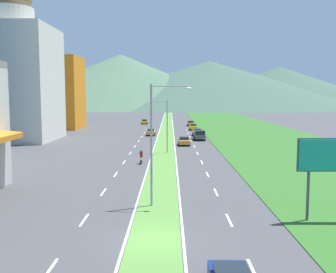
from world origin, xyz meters
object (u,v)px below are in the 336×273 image
at_px(car_0, 145,122).
at_px(street_lamp_mid, 165,122).
at_px(street_lamp_near, 156,137).
at_px(car_4, 151,132).
at_px(billboard_roadside, 335,159).
at_px(car_5, 197,132).
at_px(motorcycle_rider, 141,158).
at_px(car_1, 184,141).
at_px(pickup_truck_0, 199,135).
at_px(car_6, 191,123).
at_px(car_3, 193,127).

bearing_deg(car_0, street_lamp_mid, -173.43).
relative_size(street_lamp_near, car_4, 2.14).
relative_size(billboard_roadside, car_5, 1.35).
bearing_deg(motorcycle_rider, car_0, 3.37).
height_order(car_1, car_4, car_1).
distance_m(street_lamp_mid, pickup_truck_0, 19.09).
relative_size(car_0, motorcycle_rider, 2.00).
xyz_separation_m(car_1, car_5, (3.42, 16.22, 0.04)).
height_order(car_5, pickup_truck_0, pickup_truck_0).
bearing_deg(pickup_truck_0, car_6, 179.80).
bearing_deg(billboard_roadside, street_lamp_near, 163.87).
bearing_deg(car_5, car_4, -93.44).
distance_m(street_lamp_mid, motorcycle_rider, 10.53).
distance_m(car_3, motorcycle_rider, 50.14).
bearing_deg(street_lamp_mid, car_4, 97.34).
relative_size(car_3, motorcycle_rider, 2.26).
bearing_deg(street_lamp_near, motorcycle_rider, 97.57).
height_order(car_0, car_4, car_4).
bearing_deg(car_1, street_lamp_near, -5.33).
bearing_deg(street_lamp_mid, pickup_truck_0, 69.39).
relative_size(car_0, car_1, 0.90).
height_order(car_4, motorcycle_rider, motorcycle_rider).
xyz_separation_m(car_6, motorcycle_rider, (-9.60, -62.69, 0.00)).
height_order(car_3, car_5, car_5).
bearing_deg(car_0, car_5, -158.64).
distance_m(billboard_roadside, motorcycle_rider, 27.83).
distance_m(car_0, pickup_truck_0, 45.41).
relative_size(street_lamp_near, pickup_truck_0, 1.78).
xyz_separation_m(car_3, motorcycle_rider, (-9.57, -49.22, -0.03)).
height_order(car_1, car_5, car_5).
xyz_separation_m(street_lamp_near, car_0, (-6.73, 89.73, -4.80)).
xyz_separation_m(street_lamp_near, motorcycle_rider, (-2.60, 19.56, -4.78)).
bearing_deg(car_0, car_3, -146.82).
bearing_deg(street_lamp_mid, motorcycle_rider, -107.16).
height_order(street_lamp_near, motorcycle_rider, street_lamp_near).
bearing_deg(billboard_roadside, car_5, 95.31).
bearing_deg(street_lamp_near, car_0, 94.29).
xyz_separation_m(car_1, pickup_truck_0, (3.29, 8.01, 0.23)).
distance_m(street_lamp_near, car_5, 55.27).
xyz_separation_m(street_lamp_near, car_6, (7.00, 82.25, -4.79)).
xyz_separation_m(car_4, car_6, (10.11, 27.02, -0.02)).
relative_size(street_lamp_near, car_1, 2.17).
bearing_deg(billboard_roadside, car_0, 101.59).
bearing_deg(street_lamp_near, car_5, 82.69).
bearing_deg(car_6, car_3, -0.11).
xyz_separation_m(car_3, car_4, (-10.08, -13.55, -0.01)).
distance_m(car_0, car_4, 34.70).
bearing_deg(motorcycle_rider, street_lamp_near, -172.43).
xyz_separation_m(car_3, car_5, (0.03, -14.16, 0.01)).
height_order(car_5, car_6, car_5).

